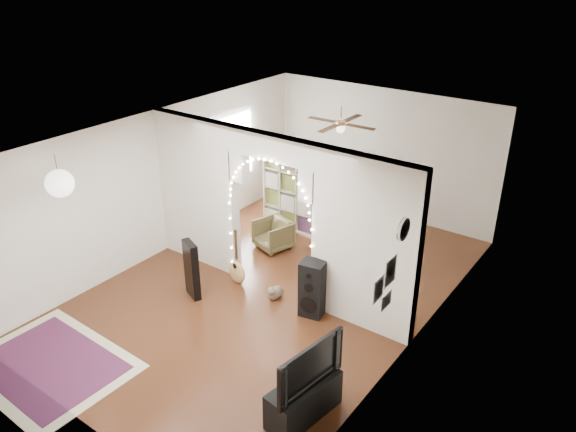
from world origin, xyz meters
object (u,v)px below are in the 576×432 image
Objects in this scene: floor_speaker at (312,289)px; dining_chair_right at (339,285)px; bookcase at (301,192)px; media_console at (304,400)px; dining_table at (363,186)px; dining_chair_left at (273,235)px; acoustic_guitar at (237,264)px.

floor_speaker reaches higher than dining_chair_right.
floor_speaker is 2.96m from bookcase.
dining_table reaches higher than media_console.
bookcase is (-2.91, 4.14, 0.58)m from media_console.
bookcase is 2.66× the size of dining_chair_left.
dining_chair_right is at bearing -4.60° from dining_chair_left.
bookcase reaches higher than dining_chair_left.
media_console is at bearing -70.09° from floor_speaker.
media_console is 0.60× the size of bookcase.
bookcase is at bearing 148.78° from dining_chair_right.
media_console is at bearing -30.85° from dining_chair_left.
media_console is 5.09m from bookcase.
dining_chair_right is (1.25, -3.03, -0.42)m from dining_table.
dining_chair_right is at bearing 39.74° from acoustic_guitar.
floor_speaker is 0.93× the size of media_console.
dining_chair_right is at bearing -35.86° from bookcase.
dining_chair_left is (-0.66, -2.27, -0.40)m from dining_table.
media_console is 4.30m from dining_chair_left.
bookcase is at bearing 116.54° from acoustic_guitar.
floor_speaker reaches higher than dining_table.
floor_speaker is at bearing 129.18° from media_console.
bookcase reaches higher than acoustic_guitar.
dining_table is at bearing 103.49° from acoustic_guitar.
media_console is 5.91m from dining_table.
media_console is at bearing -15.01° from acoustic_guitar.
acoustic_guitar reaches higher than dining_chair_left.
media_console is 2.62m from dining_chair_right.
acoustic_guitar is 1.38m from dining_chair_left.
floor_speaker is 1.60× the size of dining_chair_right.
dining_chair_right is (1.91, -0.75, -0.02)m from dining_chair_left.
dining_table is (-1.14, 3.63, 0.22)m from floor_speaker.
floor_speaker is at bearing -90.40° from dining_chair_right.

